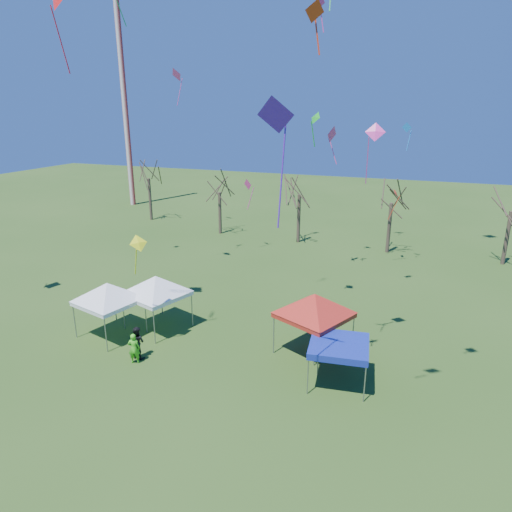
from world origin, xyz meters
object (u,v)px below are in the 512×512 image
(tree_3, at_px, (393,185))
(tree_1, at_px, (219,177))
(person_dark, at_px, (137,342))
(tent_blue, at_px, (339,346))
(person_green, at_px, (134,348))
(tent_white_mid, at_px, (156,280))
(tree_2, at_px, (300,177))
(tree_0, at_px, (148,163))
(radio_mast, at_px, (125,107))
(tent_white_west, at_px, (107,287))
(tent_red, at_px, (315,298))

(tree_3, bearing_deg, tree_1, 177.94)
(tree_3, xyz_separation_m, person_dark, (-10.42, -23.39, -5.21))
(tree_3, distance_m, tent_blue, 22.43)
(tree_1, height_order, person_green, tree_1)
(person_dark, bearing_deg, tree_3, -109.12)
(tent_white_mid, bearing_deg, tree_3, 60.70)
(tent_blue, bearing_deg, tree_2, 109.97)
(tent_blue, distance_m, person_green, 10.22)
(tree_2, relative_size, person_green, 5.03)
(tree_2, distance_m, tree_3, 8.41)
(tree_0, bearing_deg, radio_mast, 137.23)
(tent_blue, bearing_deg, tree_3, 89.30)
(radio_mast, distance_m, tent_white_mid, 38.84)
(person_dark, bearing_deg, tent_white_mid, -71.15)
(tree_0, relative_size, tent_white_west, 2.09)
(radio_mast, relative_size, person_dark, 14.40)
(tree_3, relative_size, tent_blue, 2.67)
(radio_mast, distance_m, tree_0, 11.45)
(tree_3, height_order, tent_blue, tree_3)
(tree_1, bearing_deg, tent_blue, -53.87)
(tent_blue, bearing_deg, tree_1, 126.13)
(tree_2, height_order, tent_red, tree_2)
(tent_white_west, bearing_deg, tree_2, 77.64)
(tree_1, xyz_separation_m, tent_red, (14.79, -20.38, -2.63))
(tree_0, relative_size, tree_2, 1.03)
(tent_white_west, distance_m, person_green, 4.23)
(tent_white_mid, xyz_separation_m, tent_blue, (10.98, -2.00, -1.09))
(tree_3, xyz_separation_m, tent_white_mid, (-11.25, -20.04, -3.06))
(tent_red, xyz_separation_m, person_green, (-8.26, -4.11, -2.35))
(tree_0, distance_m, person_green, 32.40)
(tree_0, xyz_separation_m, tree_3, (26.88, -3.34, -0.41))
(radio_mast, relative_size, tree_1, 3.31)
(tree_0, bearing_deg, tent_blue, -43.64)
(tree_0, height_order, tree_3, tree_0)
(tree_3, bearing_deg, tent_white_mid, -119.30)
(tree_0, distance_m, tree_2, 18.72)
(tent_white_west, xyz_separation_m, person_dark, (2.84, -1.59, -2.10))
(tree_0, height_order, person_green, tree_0)
(person_green, bearing_deg, person_dark, -94.66)
(tree_2, distance_m, tent_blue, 24.20)
(tent_blue, height_order, person_green, tent_blue)
(tree_1, bearing_deg, tent_white_mid, -74.95)
(tent_red, bearing_deg, radio_mast, 137.13)
(tree_0, distance_m, tree_3, 27.09)
(tree_2, bearing_deg, person_green, -94.39)
(radio_mast, xyz_separation_m, person_green, (23.77, -33.84, -11.69))
(tent_red, distance_m, person_green, 9.52)
(radio_mast, height_order, person_green, radio_mast)
(tent_blue, distance_m, person_dark, 10.29)
(radio_mast, relative_size, tree_2, 3.06)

